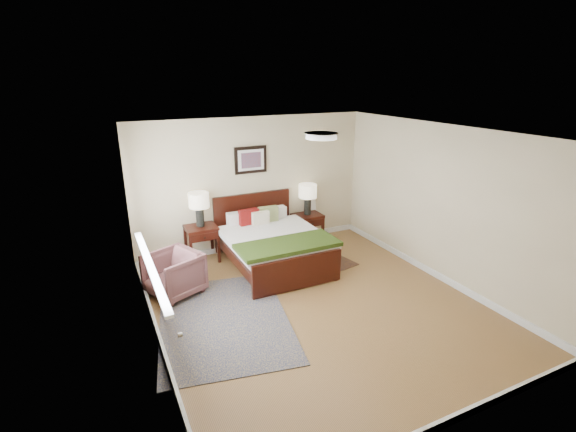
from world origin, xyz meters
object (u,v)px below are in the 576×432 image
at_px(nightstand_left, 201,233).
at_px(lamp_left, 199,203).
at_px(rug_persian, 224,320).
at_px(armchair, 174,274).
at_px(nightstand_right, 308,225).
at_px(bed, 272,239).
at_px(lamp_right, 308,194).

distance_m(nightstand_left, lamp_left, 0.56).
bearing_deg(rug_persian, armchair, 124.10).
distance_m(nightstand_right, rug_persian, 3.18).
distance_m(armchair, rug_persian, 1.18).
distance_m(lamp_left, rug_persian, 2.35).
xyz_separation_m(bed, lamp_right, (1.09, 0.75, 0.50)).
xyz_separation_m(nightstand_left, lamp_right, (2.15, 0.02, 0.47)).
bearing_deg(lamp_left, nightstand_right, -0.34).
relative_size(lamp_left, rug_persian, 0.25).
height_order(nightstand_right, lamp_left, lamp_left).
relative_size(nightstand_right, rug_persian, 0.24).
distance_m(nightstand_left, armchair, 1.24).
xyz_separation_m(nightstand_left, lamp_left, (0.00, 0.02, 0.56)).
relative_size(nightstand_left, nightstand_right, 1.15).
bearing_deg(lamp_left, nightstand_left, -90.00).
distance_m(lamp_left, lamp_right, 2.15).
distance_m(bed, nightstand_right, 1.32).
height_order(nightstand_left, nightstand_right, nightstand_left).
relative_size(nightstand_left, armchair, 0.89).
bearing_deg(lamp_right, bed, -145.70).
height_order(lamp_left, lamp_right, lamp_left).
bearing_deg(bed, lamp_left, 144.81).
bearing_deg(lamp_left, armchair, -124.11).
height_order(bed, nightstand_right, bed).
xyz_separation_m(lamp_left, lamp_right, (2.15, 0.00, -0.09)).
bearing_deg(armchair, lamp_left, 122.53).
height_order(nightstand_left, rug_persian, nightstand_left).
xyz_separation_m(nightstand_right, lamp_left, (-2.15, 0.01, 0.74)).
xyz_separation_m(nightstand_right, lamp_right, (0.00, 0.01, 0.65)).
bearing_deg(nightstand_left, lamp_right, 0.59).
xyz_separation_m(nightstand_right, armchair, (-2.85, -1.02, -0.01)).
distance_m(nightstand_right, lamp_left, 2.27).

